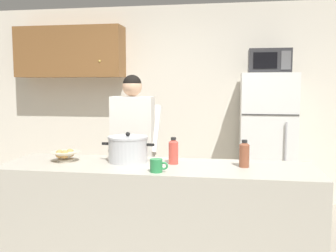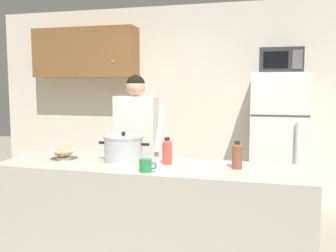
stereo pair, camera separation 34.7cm
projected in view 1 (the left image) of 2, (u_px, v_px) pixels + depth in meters
The scene contains 10 objects.
back_wall_unit at pixel (171, 95), 5.17m from camera, with size 6.00×0.48×2.60m.
kitchen_island at pixel (157, 222), 3.01m from camera, with size 2.45×0.68×0.92m, color #BCB7A8.
refrigerator at pixel (267, 143), 4.62m from camera, with size 0.64×0.68×1.68m.
microwave at pixel (269, 61), 4.50m from camera, with size 0.48×0.37×0.28m.
person_near_pot at pixel (133, 137), 3.80m from camera, with size 0.50×0.42×1.64m.
cooking_pot at pixel (128, 149), 3.09m from camera, with size 0.43×0.32×0.25m.
coffee_mug at pixel (157, 166), 2.72m from camera, with size 0.13×0.09×0.10m.
bread_bowl at pixel (65, 155), 3.11m from camera, with size 0.23×0.23×0.10m.
bottle_near_edge at pixel (244, 154), 2.89m from camera, with size 0.08×0.08×0.21m.
bottle_mid_counter at pixel (173, 151), 3.00m from camera, with size 0.08×0.08×0.21m.
Camera 1 is at (0.57, -2.86, 1.54)m, focal length 40.69 mm.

